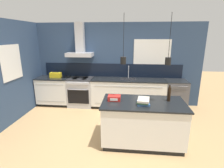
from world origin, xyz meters
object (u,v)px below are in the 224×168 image
at_px(bottle_on_island, 169,94).
at_px(dishwasher, 175,95).
at_px(oven_range, 81,92).
at_px(yellow_toolbox, 56,75).
at_px(book_stack, 143,101).
at_px(red_supply_box, 114,98).

bearing_deg(bottle_on_island, dishwasher, 71.34).
relative_size(oven_range, dishwasher, 1.00).
bearing_deg(dishwasher, oven_range, -179.92).
distance_m(dishwasher, yellow_toolbox, 3.79).
height_order(book_stack, red_supply_box, book_stack).
bearing_deg(bottle_on_island, red_supply_box, -176.25).
distance_m(oven_range, book_stack, 2.75).
xyz_separation_m(oven_range, yellow_toolbox, (-0.80, 0.00, 0.54)).
xyz_separation_m(dishwasher, yellow_toolbox, (-3.75, 0.00, 0.54)).
bearing_deg(book_stack, oven_range, 132.48).
relative_size(dishwasher, book_stack, 2.68).
height_order(bottle_on_island, red_supply_box, bottle_on_island).
distance_m(oven_range, dishwasher, 2.95).
bearing_deg(bottle_on_island, yellow_toolbox, 150.67).
bearing_deg(oven_range, dishwasher, 0.08).
distance_m(dishwasher, book_stack, 2.35).
relative_size(dishwasher, bottle_on_island, 2.59).
bearing_deg(red_supply_box, oven_range, 124.07).
bearing_deg(yellow_toolbox, oven_range, -0.31).
bearing_deg(dishwasher, yellow_toolbox, 180.00).
xyz_separation_m(dishwasher, red_supply_box, (-1.71, -1.85, 0.50)).
bearing_deg(yellow_toolbox, red_supply_box, -42.04).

